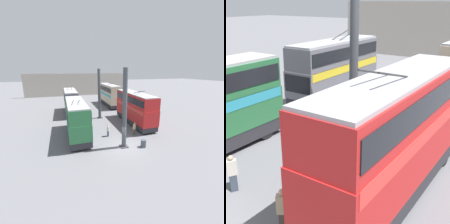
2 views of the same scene
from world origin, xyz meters
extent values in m
cylinder|color=#42474C|center=(11.66, 0.00, 4.46)|extent=(0.51, 0.51, 8.92)
cube|color=#333338|center=(11.66, 0.00, 0.04)|extent=(0.92, 0.92, 0.08)
cylinder|color=black|center=(10.77, -5.86, 0.46)|extent=(0.92, 0.30, 0.92)
cylinder|color=black|center=(10.77, -3.76, 0.46)|extent=(0.92, 0.30, 0.92)
cylinder|color=black|center=(3.48, -3.76, 0.46)|extent=(0.92, 0.30, 0.92)
cube|color=#28282D|center=(7.03, -4.81, 0.63)|extent=(10.09, 2.45, 0.76)
cube|color=red|center=(7.03, -4.81, 2.15)|extent=(10.29, 2.50, 2.29)
cube|color=red|center=(7.03, -4.81, 3.03)|extent=(9.98, 2.54, 0.55)
cube|color=red|center=(7.03, -4.81, 4.16)|extent=(10.19, 2.42, 1.71)
cube|color=black|center=(7.03, -4.81, 4.24)|extent=(9.88, 2.51, 0.94)
cube|color=#9E9EA3|center=(7.03, -4.81, 5.08)|extent=(10.09, 2.25, 0.14)
cube|color=black|center=(12.11, -4.81, 2.38)|extent=(0.12, 2.30, 1.47)
cylinder|color=#282828|center=(5.74, -5.16, 5.44)|extent=(2.35, 0.07, 0.65)
cylinder|color=#282828|center=(5.74, -4.46, 5.44)|extent=(2.35, 0.07, 0.65)
cylinder|color=black|center=(17.30, -3.76, 0.55)|extent=(1.10, 0.30, 1.10)
cylinder|color=black|center=(7.94, 3.76, 0.52)|extent=(1.05, 0.30, 1.05)
cylinder|color=black|center=(7.94, 5.86, 0.52)|extent=(1.05, 0.30, 1.05)
cube|color=black|center=(9.28, 4.81, 2.21)|extent=(0.12, 2.30, 1.22)
cylinder|color=black|center=(13.49, 3.76, 0.53)|extent=(1.06, 0.30, 1.06)
cylinder|color=black|center=(13.49, 5.86, 0.53)|extent=(1.06, 0.30, 1.06)
cylinder|color=black|center=(19.91, 3.76, 0.53)|extent=(1.06, 0.30, 1.06)
cylinder|color=black|center=(19.91, 5.86, 0.53)|extent=(1.06, 0.30, 1.06)
cube|color=#28282D|center=(16.80, 4.81, 0.69)|extent=(9.23, 2.45, 0.79)
cube|color=slate|center=(16.80, 4.81, 2.06)|extent=(9.42, 2.50, 1.95)
cube|color=yellow|center=(16.80, 4.81, 2.76)|extent=(9.14, 2.54, 0.55)
cube|color=slate|center=(16.80, 4.81, 3.85)|extent=(9.33, 2.42, 1.62)
cube|color=black|center=(16.80, 4.81, 3.93)|extent=(9.04, 2.51, 0.89)
cube|color=#9E9EA3|center=(16.80, 4.81, 4.73)|extent=(9.23, 2.25, 0.14)
cube|color=black|center=(12.15, 4.81, 2.25)|extent=(0.12, 2.30, 1.25)
cylinder|color=#282828|center=(17.98, 4.46, 5.09)|extent=(2.35, 0.07, 0.65)
cylinder|color=#282828|center=(17.98, 5.16, 5.09)|extent=(2.35, 0.07, 0.65)
cube|color=#473D33|center=(2.71, -2.67, 0.41)|extent=(0.33, 0.36, 0.83)
cube|color=tan|center=(2.71, -2.67, 1.19)|extent=(0.43, 0.48, 0.72)
sphere|color=tan|center=(2.71, -2.67, 1.67)|extent=(0.23, 0.23, 0.23)
cube|color=#384251|center=(3.40, 0.91, 0.39)|extent=(0.36, 0.32, 0.79)
cube|color=beige|center=(3.40, 0.91, 1.13)|extent=(0.48, 0.41, 0.68)
sphere|color=tan|center=(3.40, 0.91, 1.58)|extent=(0.22, 0.22, 0.22)
camera|label=1|loc=(-14.53, 6.31, 8.64)|focal=24.00mm
camera|label=2|loc=(-3.64, -9.27, 7.78)|focal=50.00mm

